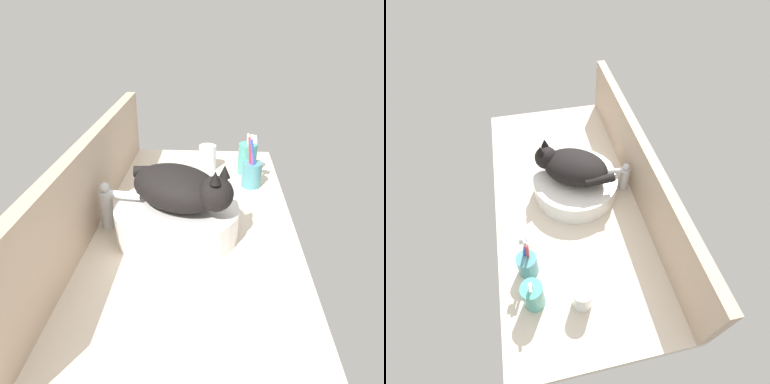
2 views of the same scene
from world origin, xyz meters
The scene contains 8 objects.
ground_plane centered at (0.00, 0.00, -2.00)cm, with size 122.00×59.09×4.00cm, color beige.
backsplash_panel centered at (0.00, 27.74, 12.22)cm, with size 122.00×3.60×24.44cm, color tan.
sink_basin centered at (-3.61, 3.29, 4.21)cm, with size 33.28×33.28×8.43cm, color white.
cat centered at (-4.23, 2.08, 14.19)cm, with size 27.33×30.17×14.00cm.
faucet centered at (-1.47, 21.81, 7.30)cm, with size 4.04×11.86×13.60cm.
soap_dispenser centered at (38.63, -18.54, 5.75)cm, with size 6.73×6.73×14.62cm.
toothbrush_cup centered at (27.31, -19.25, 4.93)cm, with size 6.69×6.69×18.69cm.
water_glass centered at (41.83, -3.91, 4.02)cm, with size 6.46×6.46×9.19cm.
Camera 2 is at (73.94, -12.22, 95.45)cm, focal length 28.00 mm.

